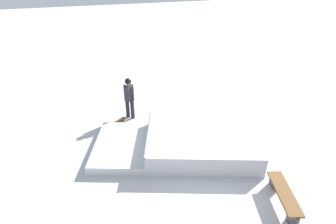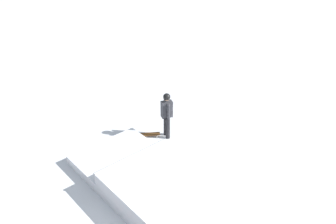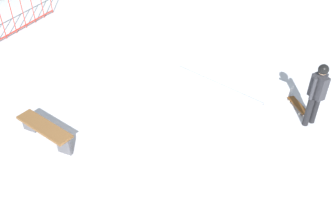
% 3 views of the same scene
% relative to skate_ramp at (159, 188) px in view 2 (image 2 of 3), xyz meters
% --- Properties ---
extents(ground_plane, '(60.00, 60.00, 0.00)m').
position_rel_skate_ramp_xyz_m(ground_plane, '(-0.44, 0.25, -0.32)').
color(ground_plane, silver).
extents(skate_ramp, '(5.91, 4.00, 0.74)m').
position_rel_skate_ramp_xyz_m(skate_ramp, '(0.00, 0.00, 0.00)').
color(skate_ramp, silver).
rests_on(skate_ramp, ground).
extents(skater, '(0.40, 0.44, 1.73)m').
position_rel_skate_ramp_xyz_m(skater, '(1.54, -2.72, 0.69)').
color(skater, black).
rests_on(skater, ground).
extents(skateboard, '(0.74, 0.67, 0.09)m').
position_rel_skate_ramp_xyz_m(skateboard, '(2.08, -2.36, -0.24)').
color(skateboard, '#593314').
rests_on(skateboard, ground).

